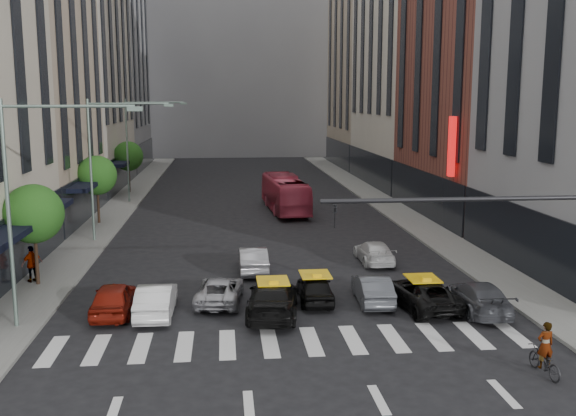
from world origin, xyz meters
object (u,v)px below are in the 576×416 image
object	(u,v)px
car_red	(114,298)
streetlamp_near	(32,183)
streetlamp_far	(138,136)
pedestrian_far	(32,264)
streetlamp_mid	(105,151)
car_white_front	(156,300)
bus	(285,194)
taxi_left	(273,298)
taxi_center	(315,289)
motorcycle	(544,361)

from	to	relation	value
car_red	streetlamp_near	bearing A→B (deg)	29.07
streetlamp_far	pedestrian_far	world-z (taller)	streetlamp_far
streetlamp_mid	car_white_front	distance (m)	16.36
streetlamp_far	bus	xyz separation A→B (m)	(12.43, -5.73, -4.44)
streetlamp_far	taxi_left	world-z (taller)	streetlamp_far
pedestrian_far	streetlamp_mid	bearing A→B (deg)	-144.69
taxi_left	taxi_center	xyz separation A→B (m)	(2.05, 1.60, -0.11)
streetlamp_mid	streetlamp_far	distance (m)	16.00
streetlamp_near	pedestrian_far	xyz separation A→B (m)	(-2.12, 6.44, -4.84)
streetlamp_far	car_white_front	distance (m)	31.61
streetlamp_mid	taxi_center	distance (m)	18.67
car_white_front	taxi_left	world-z (taller)	taxi_left
car_white_front	pedestrian_far	distance (m)	8.45
car_red	taxi_center	world-z (taller)	car_red
car_white_front	motorcycle	size ratio (longest dim) A/B	2.34
car_red	taxi_center	distance (m)	8.85
bus	taxi_center	bearing A→B (deg)	83.71
taxi_center	bus	bearing A→B (deg)	-90.72
car_white_front	streetlamp_mid	bearing A→B (deg)	-72.57
car_white_front	motorcycle	distance (m)	15.42
car_red	car_white_front	xyz separation A→B (m)	(1.82, -0.33, -0.01)
motorcycle	pedestrian_far	distance (m)	23.78
streetlamp_near	car_white_front	world-z (taller)	streetlamp_near
car_red	pedestrian_far	world-z (taller)	pedestrian_far
taxi_center	motorcycle	world-z (taller)	taxi_center
car_red	taxi_center	size ratio (longest dim) A/B	1.10
streetlamp_far	taxi_left	size ratio (longest dim) A/B	1.75
streetlamp_mid	streetlamp_far	bearing A→B (deg)	90.00
taxi_left	bus	bearing A→B (deg)	-89.39
streetlamp_near	car_red	bearing A→B (deg)	29.14
car_white_front	bus	size ratio (longest dim) A/B	0.40
streetlamp_mid	taxi_left	xyz separation A→B (m)	(9.42, -15.37, -5.16)
streetlamp_near	motorcycle	distance (m)	19.79
car_red	streetlamp_far	bearing A→B (deg)	-85.11
streetlamp_near	streetlamp_far	distance (m)	32.00
taxi_left	pedestrian_far	size ratio (longest dim) A/B	2.81
taxi_left	bus	world-z (taller)	bus
car_white_front	bus	distance (m)	26.37
streetlamp_near	motorcycle	bearing A→B (deg)	-19.30
streetlamp_mid	pedestrian_far	distance (m)	10.92
taxi_left	motorcycle	world-z (taller)	taxi_left
streetlamp_far	motorcycle	xyz separation A→B (m)	(17.96, -38.29, -5.43)
car_white_front	motorcycle	world-z (taller)	car_white_front
streetlamp_near	pedestrian_far	bearing A→B (deg)	108.19
taxi_center	pedestrian_far	world-z (taller)	pedestrian_far
car_red	car_white_front	world-z (taller)	car_red
streetlamp_mid	streetlamp_near	bearing A→B (deg)	-90.00
streetlamp_near	streetlamp_mid	bearing A→B (deg)	90.00
streetlamp_near	streetlamp_far	world-z (taller)	same
pedestrian_far	taxi_left	bearing A→B (deg)	111.07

